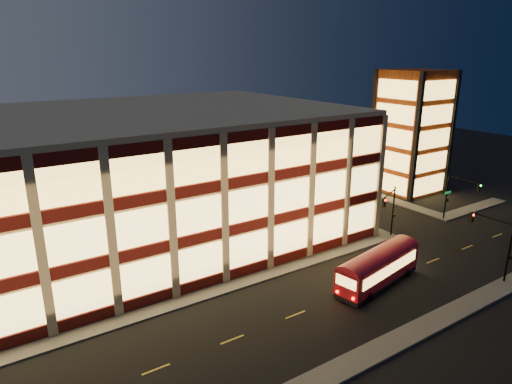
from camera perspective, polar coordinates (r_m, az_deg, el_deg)
ground at (r=41.00m, az=-4.94°, el=-12.97°), size 200.00×200.00×0.00m
sidewalk_office_south at (r=40.62m, az=-9.45°, el=-13.35°), size 54.00×2.00×0.15m
sidewalk_office_east at (r=65.79m, az=5.43°, el=-0.99°), size 2.00×30.00×0.15m
sidewalk_tower_south at (r=68.42m, az=25.33°, el=-1.91°), size 14.00×2.00×0.15m
sidewalk_tower_west at (r=72.96m, az=12.16°, el=0.54°), size 2.00×30.00×0.15m
sidewalk_near at (r=32.17m, az=7.31°, el=-22.56°), size 100.00×2.00×0.15m
office_building at (r=51.85m, az=-17.13°, el=1.56°), size 50.45×30.45×14.50m
stair_tower at (r=72.22m, az=18.83°, el=7.11°), size 8.60×8.60×18.00m
traffic_signal_far at (r=52.73m, az=16.41°, el=-1.68°), size 3.79×1.87×6.00m
traffic_signal_right at (r=61.11m, az=23.90°, el=0.09°), size 1.20×4.37×6.00m
traffic_signal_near at (r=47.95m, az=27.72°, el=-4.91°), size 0.32×4.45×6.00m
trolley_bus at (r=43.44m, az=15.04°, el=-8.89°), size 10.33×4.27×3.40m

